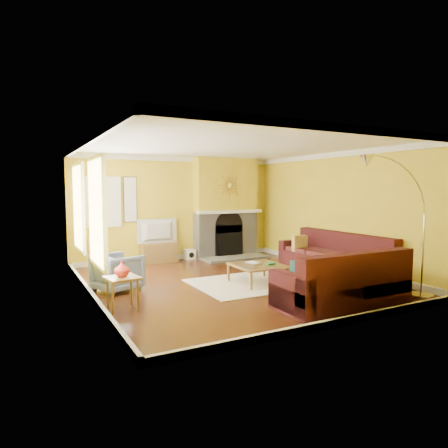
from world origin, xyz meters
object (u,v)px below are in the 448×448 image
arc_lamp (398,231)px  media_console (159,253)px  sectional_sofa (307,261)px  armchair (117,272)px  coffee_table (258,274)px  side_table (122,293)px

arc_lamp → media_console: bearing=113.1°
sectional_sofa → armchair: bearing=160.6°
arc_lamp → armchair: bearing=143.1°
arc_lamp → coffee_table: bearing=119.8°
armchair → arc_lamp: arc_lamp is taller
media_console → arc_lamp: size_ratio=0.38×
coffee_table → armchair: bearing=164.9°
coffee_table → sectional_sofa: bearing=-32.0°
coffee_table → side_table: bearing=-169.9°
coffee_table → media_console: media_console is taller
media_console → arc_lamp: (2.26, -5.30, 0.93)m
side_table → media_console: bearing=63.4°
media_console → armchair: 2.89m
coffee_table → arc_lamp: arc_lamp is taller
media_console → arc_lamp: 5.84m
media_console → armchair: bearing=-123.7°
sectional_sofa → media_console: size_ratio=4.11×
armchair → side_table: armchair is taller
coffee_table → armchair: size_ratio=1.28×
armchair → arc_lamp: bearing=-147.2°
media_console → coffee_table: bearing=-72.1°
armchair → side_table: size_ratio=1.45×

